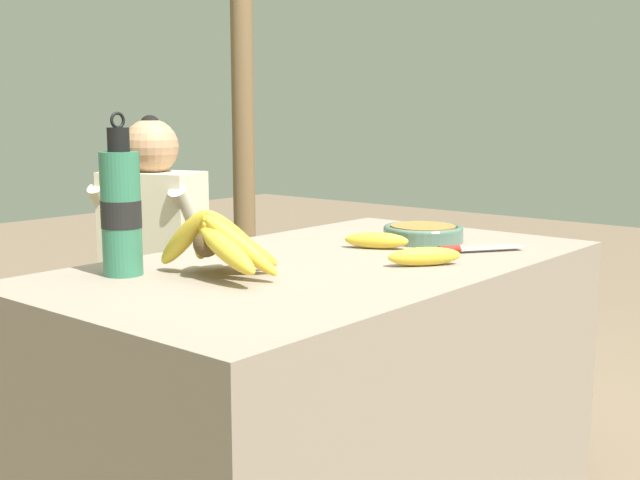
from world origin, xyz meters
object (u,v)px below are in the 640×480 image
banana_bunch_green (10,303)px  wooden_bench (102,324)px  banana_bunch_ripe (220,242)px  knife (469,249)px  seated_vendor (147,242)px  loose_banana_side (376,240)px  serving_bowl (423,232)px  water_bottle (121,210)px  loose_banana_front (425,256)px  support_post_far (242,77)px

banana_bunch_green → wooden_bench: bearing=0.5°
banana_bunch_green → banana_bunch_ripe: bearing=-95.0°
knife → seated_vendor: (-0.01, 1.27, -0.12)m
knife → banana_bunch_green: knife is taller
loose_banana_side → banana_bunch_green: (-0.40, 1.11, -0.26)m
serving_bowl → knife: size_ratio=1.07×
water_bottle → knife: 0.85m
wooden_bench → seated_vendor: size_ratio=1.27×
knife → banana_bunch_green: 1.43m
seated_vendor → serving_bowl: bearing=74.6°
banana_bunch_ripe → loose_banana_side: bearing=-5.7°
wooden_bench → seated_vendor: seated_vendor is taller
banana_bunch_ripe → banana_bunch_green: 1.11m
water_bottle → loose_banana_front: bearing=-41.0°
water_bottle → seated_vendor: water_bottle is taller
banana_bunch_ripe → seated_vendor: bearing=59.9°
seated_vendor → banana_bunch_green: bearing=-24.8°
knife → wooden_bench: knife is taller
seated_vendor → wooden_bench: bearing=-35.6°
loose_banana_side → knife: size_ratio=0.83×
banana_bunch_ripe → loose_banana_front: bearing=-35.2°
knife → seated_vendor: size_ratio=0.19×
loose_banana_front → loose_banana_side: 0.25m
banana_bunch_ripe → water_bottle: (-0.12, 0.17, 0.07)m
banana_bunch_ripe → loose_banana_front: 0.47m
serving_bowl → water_bottle: 0.84m
loose_banana_side → banana_bunch_green: bearing=109.9°
banana_bunch_ripe → water_bottle: water_bottle is taller
banana_bunch_ripe → water_bottle: 0.22m
support_post_far → banana_bunch_ripe: bearing=-136.0°
loose_banana_front → serving_bowl: bearing=33.4°
serving_bowl → water_bottle: bearing=162.7°
loose_banana_front → wooden_bench: bearing=88.1°
banana_bunch_ripe → banana_bunch_green: bearing=85.0°
serving_bowl → seated_vendor: bearing=94.2°
banana_bunch_ripe → support_post_far: size_ratio=0.14×
wooden_bench → banana_bunch_green: bearing=-179.5°
banana_bunch_ripe → knife: (0.59, -0.26, -0.06)m
loose_banana_side → knife: bearing=-64.2°
serving_bowl → support_post_far: (0.80, 1.49, 0.48)m
wooden_bench → banana_bunch_green: banana_bunch_green is taller
support_post_far → wooden_bench: bearing=-161.1°
water_bottle → banana_bunch_green: water_bottle is taller
serving_bowl → loose_banana_front: bearing=-146.6°
wooden_bench → seated_vendor: (0.17, -0.05, 0.27)m
banana_bunch_green → serving_bowl: bearing=-63.1°
wooden_bench → banana_bunch_green: (-0.33, -0.00, 0.13)m
loose_banana_front → knife: bearing=2.5°
serving_bowl → banana_bunch_green: size_ratio=0.70×
seated_vendor → banana_bunch_ripe: bearing=40.3°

